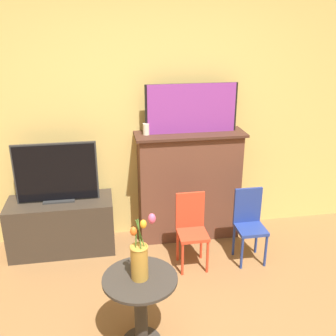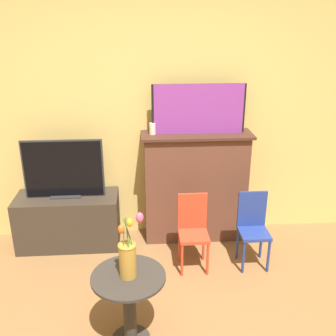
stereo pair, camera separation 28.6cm
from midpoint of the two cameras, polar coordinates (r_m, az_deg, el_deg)
wall_back at (r=3.84m, az=-4.91°, el=9.05°), size 8.00×0.06×2.70m
fireplace_mantel at (r=3.95m, az=0.98°, el=-2.43°), size 1.06×0.35×1.11m
painting at (r=3.72m, az=1.23°, el=8.61°), size 0.88×0.03×0.46m
mantel_candle at (r=3.70m, az=-5.43°, el=5.61°), size 0.06×0.06×0.11m
tv_stand at (r=4.00m, az=-17.15°, el=-8.01°), size 0.99×0.42×0.52m
tv_monitor at (r=3.79m, az=-18.01°, el=-0.81°), size 0.75×0.12×0.57m
chair_red at (r=3.56m, az=1.10°, el=-8.50°), size 0.26×0.26×0.69m
chair_blue at (r=3.69m, az=9.53°, el=-7.65°), size 0.26×0.26×0.69m
side_table at (r=2.81m, az=-7.08°, el=-18.79°), size 0.50×0.50×0.55m
vase_tulips at (r=2.59m, az=-7.35°, el=-12.87°), size 0.17×0.14×0.46m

